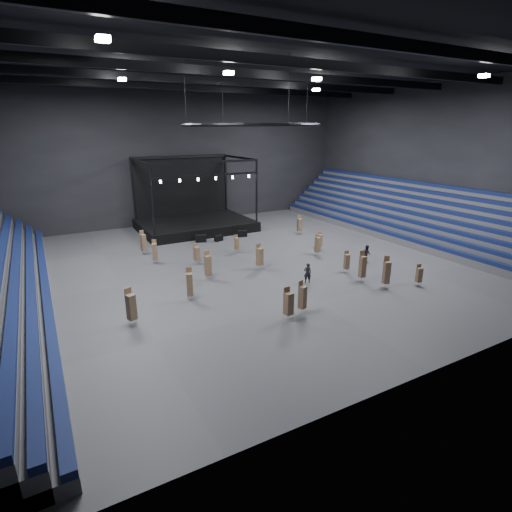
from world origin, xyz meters
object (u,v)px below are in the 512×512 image
chair_stack_8 (302,297)px  chair_stack_14 (155,251)px  chair_stack_13 (190,284)px  chair_stack_0 (419,274)px  chair_stack_6 (143,242)px  chair_stack_2 (197,253)px  chair_stack_10 (300,224)px  man_center (308,273)px  flight_case_left (201,238)px  chair_stack_7 (288,303)px  chair_stack_12 (237,243)px  crew_member (367,253)px  chair_stack_4 (320,240)px  flight_case_mid (219,238)px  chair_stack_1 (131,306)px  chair_stack_9 (347,261)px  chair_stack_3 (387,272)px  chair_stack_15 (208,265)px  stage (193,218)px  flight_case_right (242,234)px  chair_stack_5 (260,256)px  chair_stack_11 (318,244)px  chair_stack_16 (363,266)px

chair_stack_8 → chair_stack_14: 17.30m
chair_stack_8 → chair_stack_13: size_ratio=0.93×
chair_stack_0 → chair_stack_6: 27.03m
chair_stack_0 → chair_stack_2: size_ratio=0.91×
chair_stack_2 → chair_stack_10: bearing=-3.6°
chair_stack_6 → man_center: 18.15m
flight_case_left → chair_stack_7: 21.74m
chair_stack_8 → chair_stack_12: (2.32, 15.35, -0.23)m
crew_member → chair_stack_4: bearing=29.9°
flight_case_mid → chair_stack_1: 21.44m
chair_stack_2 → man_center: (6.57, -9.26, -0.23)m
chair_stack_7 → chair_stack_13: chair_stack_13 is taller
chair_stack_0 → chair_stack_4: size_ratio=0.97×
chair_stack_0 → chair_stack_9: bearing=137.5°
flight_case_mid → chair_stack_1: size_ratio=0.38×
chair_stack_3 → man_center: 6.51m
chair_stack_1 → chair_stack_4: 23.48m
chair_stack_14 → chair_stack_15: 7.31m
chair_stack_10 → stage: bearing=147.6°
chair_stack_12 → flight_case_mid: bearing=88.8°
flight_case_right → chair_stack_0: (5.84, -21.40, 0.62)m
chair_stack_5 → stage: bearing=79.1°
chair_stack_1 → chair_stack_5: chair_stack_1 is taller
chair_stack_11 → chair_stack_12: size_ratio=1.20×
flight_case_right → chair_stack_3: (3.05, -20.39, 1.01)m
chair_stack_6 → crew_member: size_ratio=1.49×
chair_stack_11 → chair_stack_16: size_ratio=0.85×
stage → chair_stack_6: size_ratio=5.39×
chair_stack_15 → man_center: bearing=-39.6°
flight_case_mid → chair_stack_11: bearing=-56.3°
chair_stack_3 → chair_stack_13: (-15.17, 5.49, -0.04)m
chair_stack_6 → chair_stack_16: (14.68, -16.93, 0.06)m
chair_stack_10 → chair_stack_13: chair_stack_13 is taller
stage → chair_stack_3: 28.05m
chair_stack_9 → chair_stack_14: size_ratio=0.87×
chair_stack_13 → man_center: bearing=8.7°
stage → chair_stack_6: bearing=-136.2°
flight_case_mid → chair_stack_13: bearing=-121.3°
chair_stack_10 → man_center: (-8.84, -13.93, -0.36)m
flight_case_left → chair_stack_14: size_ratio=0.53×
flight_case_left → chair_stack_11: bearing=-51.0°
chair_stack_1 → chair_stack_15: (7.75, 5.38, -0.03)m
flight_case_left → chair_stack_14: chair_stack_14 is taller
chair_stack_2 → chair_stack_14: chair_stack_14 is taller
stage → chair_stack_3: bearing=-76.0°
chair_stack_10 → chair_stack_15: 18.49m
chair_stack_4 → chair_stack_16: bearing=-87.5°
chair_stack_9 → chair_stack_6: bearing=154.3°
chair_stack_3 → chair_stack_8: bearing=-155.6°
chair_stack_5 → chair_stack_9: (6.61, -4.58, -0.21)m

